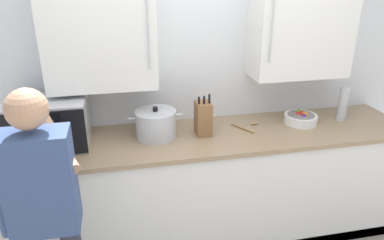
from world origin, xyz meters
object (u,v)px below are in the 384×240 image
(microwave_oven, at_px, (44,124))
(stock_pot, at_px, (156,124))
(person_figure, at_px, (44,205))
(wooden_spoon, at_px, (248,125))
(knife_block, at_px, (203,118))
(thermos_flask, at_px, (343,104))
(fruit_bowl, at_px, (301,118))

(microwave_oven, relative_size, stock_pot, 1.36)
(stock_pot, bearing_deg, person_figure, -132.13)
(microwave_oven, xyz_separation_m, wooden_spoon, (1.51, 0.04, -0.16))
(microwave_oven, xyz_separation_m, stock_pot, (0.77, 0.00, -0.07))
(knife_block, bearing_deg, stock_pot, 175.86)
(knife_block, xyz_separation_m, thermos_flask, (1.18, 0.03, 0.01))
(microwave_oven, xyz_separation_m, thermos_flask, (2.30, 0.01, -0.03))
(microwave_oven, xyz_separation_m, fruit_bowl, (1.94, 0.02, -0.13))
(wooden_spoon, xyz_separation_m, person_figure, (-1.41, -0.78, 0.01))
(fruit_bowl, relative_size, person_figure, 0.17)
(wooden_spoon, xyz_separation_m, stock_pot, (-0.74, -0.03, 0.09))
(knife_block, distance_m, person_figure, 1.26)
(microwave_oven, bearing_deg, stock_pot, 0.37)
(stock_pot, height_order, fruit_bowl, stock_pot)
(knife_block, distance_m, stock_pot, 0.35)
(knife_block, xyz_separation_m, person_figure, (-1.03, -0.72, -0.11))
(person_figure, bearing_deg, wooden_spoon, 28.91)
(thermos_flask, distance_m, person_figure, 2.34)
(thermos_flask, bearing_deg, person_figure, -161.07)
(wooden_spoon, relative_size, thermos_flask, 0.81)
(microwave_oven, height_order, knife_block, microwave_oven)
(fruit_bowl, bearing_deg, thermos_flask, -1.52)
(wooden_spoon, xyz_separation_m, fruit_bowl, (0.44, -0.01, 0.03))
(thermos_flask, bearing_deg, microwave_oven, -179.66)
(microwave_oven, bearing_deg, fruit_bowl, 0.68)
(thermos_flask, distance_m, fruit_bowl, 0.37)
(knife_block, bearing_deg, wooden_spoon, 8.50)
(fruit_bowl, xyz_separation_m, person_figure, (-1.85, -0.77, -0.03))
(stock_pot, relative_size, person_figure, 0.25)
(thermos_flask, relative_size, fruit_bowl, 1.06)
(knife_block, xyz_separation_m, fruit_bowl, (0.82, 0.04, -0.09))
(microwave_oven, height_order, wooden_spoon, microwave_oven)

